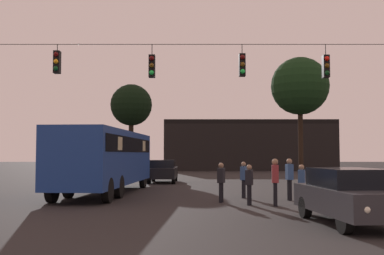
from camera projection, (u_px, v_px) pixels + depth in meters
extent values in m
plane|color=black|center=(191.00, 183.00, 30.62)|extent=(168.00, 168.00, 0.00)
cylinder|color=black|center=(190.00, 44.00, 19.44)|extent=(17.85, 0.02, 0.02)
cylinder|color=black|center=(58.00, 48.00, 19.44)|extent=(0.03, 0.03, 0.28)
cube|color=black|center=(58.00, 62.00, 19.41)|extent=(0.26, 0.32, 0.95)
sphere|color=#510A0A|center=(57.00, 54.00, 19.25)|extent=(0.20, 0.20, 0.20)
sphere|color=orange|center=(57.00, 61.00, 19.23)|extent=(0.20, 0.20, 0.20)
sphere|color=#0C4219|center=(57.00, 69.00, 19.21)|extent=(0.20, 0.20, 0.20)
cylinder|color=black|center=(153.00, 50.00, 19.43)|extent=(0.03, 0.03, 0.45)
cube|color=black|center=(153.00, 66.00, 19.39)|extent=(0.26, 0.32, 0.95)
sphere|color=#510A0A|center=(153.00, 58.00, 19.23)|extent=(0.20, 0.20, 0.20)
sphere|color=#5B3D0C|center=(153.00, 65.00, 19.21)|extent=(0.20, 0.20, 0.20)
sphere|color=#1EE04C|center=(153.00, 73.00, 19.19)|extent=(0.20, 0.20, 0.20)
cylinder|color=black|center=(243.00, 49.00, 19.42)|extent=(0.03, 0.03, 0.40)
cube|color=black|center=(243.00, 65.00, 19.38)|extent=(0.26, 0.32, 0.95)
sphere|color=#510A0A|center=(244.00, 57.00, 19.22)|extent=(0.20, 0.20, 0.20)
sphere|color=#5B3D0C|center=(244.00, 64.00, 19.20)|extent=(0.20, 0.20, 0.20)
sphere|color=#1EE04C|center=(244.00, 71.00, 19.19)|extent=(0.20, 0.20, 0.20)
cylinder|color=black|center=(327.00, 50.00, 19.41)|extent=(0.03, 0.03, 0.46)
cube|color=black|center=(327.00, 66.00, 19.37)|extent=(0.26, 0.32, 0.95)
sphere|color=red|center=(328.00, 58.00, 19.21)|extent=(0.20, 0.20, 0.20)
sphere|color=#5B3D0C|center=(328.00, 66.00, 19.19)|extent=(0.20, 0.20, 0.20)
sphere|color=#0C4219|center=(328.00, 73.00, 19.17)|extent=(0.20, 0.20, 0.20)
cube|color=navy|center=(108.00, 157.00, 22.33)|extent=(3.20, 11.14, 2.50)
cube|color=black|center=(108.00, 145.00, 22.37)|extent=(3.20, 10.48, 0.70)
cylinder|color=black|center=(106.00, 179.00, 26.28)|extent=(0.34, 1.02, 1.00)
cylinder|color=black|center=(144.00, 179.00, 26.13)|extent=(0.34, 1.02, 1.00)
cylinder|color=black|center=(70.00, 186.00, 20.14)|extent=(0.34, 1.02, 1.00)
cylinder|color=black|center=(120.00, 187.00, 20.00)|extent=(0.34, 1.02, 1.00)
cylinder|color=black|center=(53.00, 190.00, 18.17)|extent=(0.34, 1.02, 1.00)
cylinder|color=black|center=(109.00, 190.00, 18.03)|extent=(0.34, 1.02, 1.00)
cube|color=beige|center=(123.00, 146.00, 25.66)|extent=(2.61, 0.96, 0.56)
cube|color=beige|center=(92.00, 144.00, 19.63)|extent=(2.61, 0.96, 0.56)
cube|color=#2D2D33|center=(352.00, 200.00, 12.52)|extent=(2.18, 4.45, 0.68)
cube|color=black|center=(349.00, 178.00, 12.71)|extent=(1.79, 2.46, 0.52)
cylinder|color=black|center=(346.00, 221.00, 11.02)|extent=(0.28, 0.66, 0.64)
cylinder|color=black|center=(357.00, 207.00, 13.98)|extent=(0.28, 0.66, 0.64)
cylinder|color=black|center=(306.00, 207.00, 13.84)|extent=(0.28, 0.66, 0.64)
sphere|color=white|center=(368.00, 210.00, 10.38)|extent=(0.18, 0.18, 0.18)
cube|color=black|center=(164.00, 173.00, 31.17)|extent=(1.86, 4.33, 0.68)
cube|color=black|center=(164.00, 164.00, 31.05)|extent=(1.62, 2.34, 0.52)
cylinder|color=black|center=(154.00, 177.00, 32.58)|extent=(0.23, 0.64, 0.64)
cylinder|color=black|center=(177.00, 177.00, 32.55)|extent=(0.23, 0.64, 0.64)
cylinder|color=black|center=(150.00, 179.00, 29.74)|extent=(0.23, 0.64, 0.64)
cylinder|color=black|center=(175.00, 179.00, 29.72)|extent=(0.23, 0.64, 0.64)
sphere|color=white|center=(158.00, 171.00, 33.27)|extent=(0.18, 0.18, 0.18)
sphere|color=white|center=(174.00, 171.00, 33.25)|extent=(0.18, 0.18, 0.18)
cylinder|color=black|center=(276.00, 194.00, 17.01)|extent=(0.14, 0.14, 0.86)
cylinder|color=black|center=(277.00, 195.00, 16.86)|extent=(0.14, 0.14, 0.86)
cube|color=maroon|center=(276.00, 174.00, 16.98)|extent=(0.28, 0.39, 0.65)
sphere|color=#8C6B51|center=(276.00, 162.00, 17.00)|extent=(0.23, 0.23, 0.23)
cylinder|color=black|center=(244.00, 189.00, 20.02)|extent=(0.14, 0.14, 0.78)
cylinder|color=black|center=(245.00, 189.00, 20.17)|extent=(0.14, 0.14, 0.78)
cube|color=#2D4C7F|center=(245.00, 173.00, 20.13)|extent=(0.34, 0.42, 0.59)
sphere|color=#8C6B51|center=(245.00, 164.00, 20.16)|extent=(0.21, 0.21, 0.21)
cylinder|color=black|center=(291.00, 190.00, 18.94)|extent=(0.14, 0.14, 0.85)
cylinder|color=black|center=(290.00, 190.00, 19.10)|extent=(0.14, 0.14, 0.85)
cube|color=#2D4C7F|center=(290.00, 172.00, 19.07)|extent=(0.28, 0.39, 0.64)
sphere|color=#8C6B51|center=(290.00, 161.00, 19.09)|extent=(0.23, 0.23, 0.23)
cylinder|color=black|center=(303.00, 195.00, 17.54)|extent=(0.14, 0.14, 0.75)
cylinder|color=black|center=(303.00, 195.00, 17.39)|extent=(0.14, 0.14, 0.75)
cube|color=#2D4C7F|center=(303.00, 177.00, 17.50)|extent=(0.35, 0.42, 0.56)
sphere|color=#8C6B51|center=(303.00, 167.00, 17.52)|extent=(0.20, 0.20, 0.20)
cylinder|color=black|center=(223.00, 192.00, 18.33)|extent=(0.14, 0.14, 0.78)
cylinder|color=black|center=(222.00, 193.00, 18.18)|extent=(0.14, 0.14, 0.78)
cube|color=black|center=(222.00, 175.00, 18.30)|extent=(0.34, 0.42, 0.58)
sphere|color=#8C6B51|center=(222.00, 165.00, 18.32)|extent=(0.21, 0.21, 0.21)
cylinder|color=black|center=(251.00, 195.00, 17.38)|extent=(0.14, 0.14, 0.75)
cylinder|color=black|center=(250.00, 195.00, 17.23)|extent=(0.14, 0.14, 0.75)
cube|color=black|center=(250.00, 178.00, 17.34)|extent=(0.34, 0.42, 0.56)
sphere|color=#8C6B51|center=(250.00, 167.00, 17.37)|extent=(0.20, 0.20, 0.20)
cube|color=black|center=(246.00, 148.00, 58.79)|extent=(19.93, 13.23, 5.37)
cube|color=black|center=(246.00, 125.00, 58.96)|extent=(19.93, 13.23, 0.50)
cylinder|color=black|center=(132.00, 148.00, 39.92)|extent=(0.42, 0.42, 4.92)
sphere|color=black|center=(132.00, 105.00, 40.14)|extent=(3.61, 3.61, 3.61)
cylinder|color=black|center=(302.00, 143.00, 34.11)|extent=(0.36, 0.36, 5.48)
sphere|color=black|center=(301.00, 86.00, 34.36)|extent=(4.30, 4.30, 4.30)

